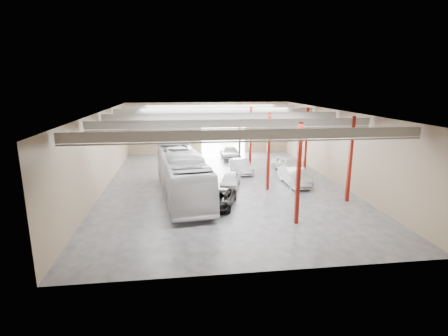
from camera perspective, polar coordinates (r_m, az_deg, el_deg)
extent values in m
cube|color=#3F3F43|center=(33.45, -0.09, -2.78)|extent=(22.00, 32.00, 0.01)
cube|color=#A3A39F|center=(32.19, -0.09, 9.26)|extent=(22.00, 32.00, 0.12)
cube|color=#7F6C4F|center=(48.38, -2.51, 6.53)|extent=(22.00, 0.12, 7.00)
cube|color=#7F6C4F|center=(17.40, 6.66, -6.43)|extent=(22.00, 0.12, 7.00)
cube|color=#7F6C4F|center=(33.12, -19.35, 2.50)|extent=(0.12, 32.00, 7.00)
cube|color=#7F6C4F|center=(35.72, 17.73, 3.38)|extent=(0.12, 32.00, 7.00)
cube|color=white|center=(48.57, -0.13, 5.38)|extent=(6.00, 0.20, 5.00)
cube|color=maroon|center=(23.96, 12.05, -1.05)|extent=(0.25, 0.25, 7.00)
cube|color=maroon|center=(31.42, 7.27, 2.60)|extent=(0.25, 0.25, 7.00)
cube|color=maroon|center=(39.10, 4.34, 4.82)|extent=(0.25, 0.25, 7.00)
cube|color=maroon|center=(45.91, 2.57, 6.15)|extent=(0.25, 0.25, 7.00)
cube|color=maroon|center=(29.78, 19.91, 1.28)|extent=(0.25, 0.25, 7.00)
cube|color=maroon|center=(38.78, 13.24, 4.43)|extent=(0.25, 0.25, 7.00)
cube|color=#A6A6A1|center=(20.46, 4.20, 5.46)|extent=(21.60, 0.15, 0.60)
cube|color=#A6A6A1|center=(20.52, 4.18, 4.36)|extent=(21.60, 0.10, 0.10)
cube|color=#A6A6A1|center=(26.32, 1.58, 7.30)|extent=(21.60, 0.15, 0.60)
cube|color=#A6A6A1|center=(26.36, 1.57, 6.44)|extent=(21.60, 0.10, 0.10)
cube|color=#A6A6A1|center=(32.23, -0.09, 8.46)|extent=(21.60, 0.15, 0.60)
cube|color=#A6A6A1|center=(32.27, -0.09, 7.75)|extent=(21.60, 0.10, 0.10)
cube|color=#A6A6A1|center=(38.17, -1.25, 9.26)|extent=(21.60, 0.15, 0.60)
cube|color=#A6A6A1|center=(38.20, -1.25, 8.66)|extent=(21.60, 0.10, 0.10)
cube|color=#A6A6A1|center=(44.12, -2.10, 9.83)|extent=(21.60, 0.15, 0.60)
cube|color=#A6A6A1|center=(44.15, -2.10, 9.32)|extent=(21.60, 0.10, 0.10)
imported|color=silver|center=(29.92, -6.84, -1.03)|extent=(4.87, 14.14, 3.86)
imported|color=black|center=(27.46, -0.71, -5.07)|extent=(3.45, 5.09, 1.29)
imported|color=silver|center=(32.57, 1.00, -1.95)|extent=(2.64, 4.44, 1.42)
imported|color=silver|center=(37.84, 2.82, 0.30)|extent=(2.08, 4.65, 1.48)
imported|color=gray|center=(45.15, 0.97, 2.55)|extent=(2.26, 5.46, 1.58)
imported|color=#A8A8AD|center=(33.99, 11.48, -1.33)|extent=(1.95, 5.16, 1.68)
imported|color=white|center=(39.08, 10.36, 0.61)|extent=(3.14, 5.05, 1.61)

